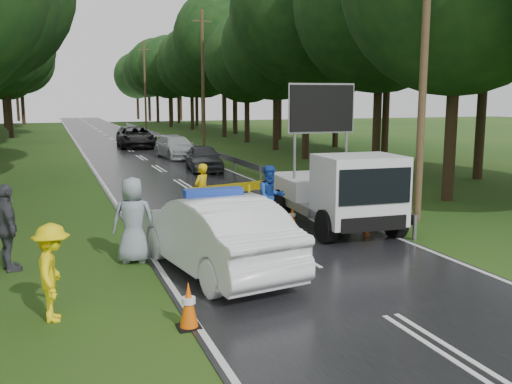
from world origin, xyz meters
name	(u,v)px	position (x,y,z in m)	size (l,w,h in m)	color
ground	(290,252)	(0.00, 0.00, 0.00)	(160.00, 160.00, 0.00)	#1C4413
road	(129,150)	(0.00, 30.00, 0.01)	(7.00, 140.00, 0.02)	black
guardrail	(179,142)	(3.70, 29.67, 0.55)	(0.12, 60.06, 0.70)	gray
utility_pole_near	(424,57)	(5.20, 2.00, 5.06)	(1.40, 0.24, 10.00)	#4D3624
utility_pole_mid	(203,80)	(5.20, 28.00, 5.06)	(1.40, 0.24, 10.00)	#4D3624
utility_pole_far	(145,86)	(5.20, 54.00, 5.06)	(1.40, 0.24, 10.00)	#4D3624
police_sedan	(214,234)	(-2.23, -0.87, 0.86)	(2.69, 5.45, 1.89)	white
work_truck	(339,190)	(2.39, 1.96, 1.15)	(2.62, 5.42, 4.23)	gray
barrier	(227,193)	(-0.43, 4.00, 0.90)	(2.80, 0.80, 1.19)	yellow
officer	(202,191)	(-1.04, 4.76, 0.89)	(0.65, 0.42, 1.77)	gold
civilian	(271,197)	(0.52, 2.65, 0.94)	(0.92, 0.72, 1.89)	#1943A6
bystander_left	(53,272)	(-5.62, -2.62, 0.86)	(1.11, 0.64, 1.73)	yellow
bystander_mid	(7,228)	(-6.53, 0.77, 0.99)	(1.16, 0.48, 1.98)	#414349
bystander_right	(133,220)	(-3.80, 0.49, 1.02)	(0.99, 0.65, 2.04)	#85929F
queue_car_first	(204,158)	(2.10, 16.34, 0.69)	(1.63, 4.06, 1.38)	#3C3D43
queue_car_second	(176,147)	(2.11, 23.18, 0.70)	(1.96, 4.82, 1.40)	#A0A4A8
queue_car_third	(136,137)	(0.80, 31.71, 0.80)	(2.66, 5.76, 1.60)	black
queue_car_fourth	(131,134)	(1.33, 38.24, 0.65)	(1.37, 3.93, 1.30)	#393A40
cone_near_left	(189,306)	(-3.50, -3.78, 0.40)	(0.39, 0.39, 0.82)	black
cone_center	(230,226)	(-0.94, 2.00, 0.32)	(0.31, 0.31, 0.66)	black
cone_far	(292,217)	(1.15, 2.50, 0.32)	(0.31, 0.31, 0.66)	black
cone_left_mid	(198,231)	(-2.00, 1.53, 0.38)	(0.37, 0.37, 0.79)	black
cone_right	(367,212)	(3.50, 2.17, 0.39)	(0.38, 0.38, 0.81)	black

